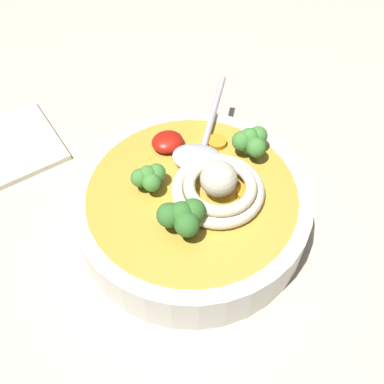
% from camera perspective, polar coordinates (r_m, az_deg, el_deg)
% --- Properties ---
extents(table_slab, '(1.24, 1.24, 0.03)m').
position_cam_1_polar(table_slab, '(0.56, 1.08, -2.06)').
color(table_slab, '#BCB29E').
rests_on(table_slab, ground).
extents(soup_bowl, '(0.27, 0.27, 0.06)m').
position_cam_1_polar(soup_bowl, '(0.50, 0.00, -2.06)').
color(soup_bowl, silver).
rests_on(soup_bowl, table_slab).
extents(noodle_pile, '(0.11, 0.11, 0.05)m').
position_cam_1_polar(noodle_pile, '(0.47, 3.28, 0.66)').
color(noodle_pile, beige).
rests_on(noodle_pile, soup_bowl).
extents(soup_spoon, '(0.13, 0.16, 0.02)m').
position_cam_1_polar(soup_spoon, '(0.51, 1.48, 5.77)').
color(soup_spoon, '#B7B7BC').
rests_on(soup_spoon, soup_bowl).
extents(chili_sauce_dollop, '(0.04, 0.03, 0.02)m').
position_cam_1_polar(chili_sauce_dollop, '(0.52, -3.26, 6.64)').
color(chili_sauce_dollop, '#B2190F').
rests_on(chili_sauce_dollop, soup_bowl).
extents(broccoli_floret_rear, '(0.04, 0.04, 0.04)m').
position_cam_1_polar(broccoli_floret_rear, '(0.50, 7.94, 6.55)').
color(broccoli_floret_rear, '#7A9E60').
rests_on(broccoli_floret_rear, soup_bowl).
extents(broccoli_floret_beside_noodles, '(0.04, 0.03, 0.03)m').
position_cam_1_polar(broccoli_floret_beside_noodles, '(0.47, -5.71, 1.99)').
color(broccoli_floret_beside_noodles, '#7A9E60').
rests_on(broccoli_floret_beside_noodles, soup_bowl).
extents(broccoli_floret_far, '(0.05, 0.04, 0.04)m').
position_cam_1_polar(broccoli_floret_far, '(0.43, -1.24, -3.22)').
color(broccoli_floret_far, '#7A9E60').
rests_on(broccoli_floret_far, soup_bowl).
extents(carrot_slice_center, '(0.02, 0.02, 0.01)m').
position_cam_1_polar(carrot_slice_center, '(0.53, 3.30, 6.57)').
color(carrot_slice_center, orange).
rests_on(carrot_slice_center, soup_bowl).
extents(carrot_slice_extra_b, '(0.02, 0.02, 0.01)m').
position_cam_1_polar(carrot_slice_extra_b, '(0.48, 7.15, -0.11)').
color(carrot_slice_extra_b, orange).
rests_on(carrot_slice_extra_b, soup_bowl).
extents(folded_napkin, '(0.14, 0.15, 0.01)m').
position_cam_1_polar(folded_napkin, '(0.66, -22.75, 5.68)').
color(folded_napkin, beige).
rests_on(folded_napkin, table_slab).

